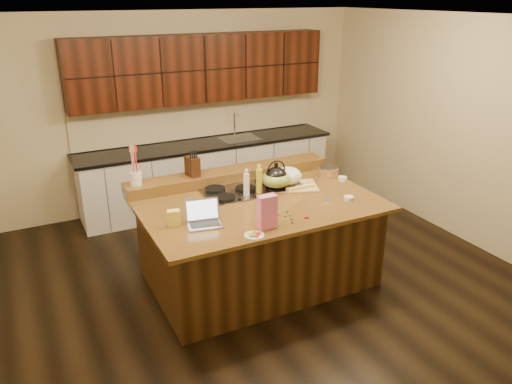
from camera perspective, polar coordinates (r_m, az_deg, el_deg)
name	(u,v)px	position (r m, az deg, el deg)	size (l,w,h in m)	color
room	(258,161)	(4.96, 0.26, 3.57)	(5.52, 5.02, 2.72)	black
island	(258,240)	(5.30, 0.24, -5.56)	(2.40, 1.60, 0.92)	black
back_ledge	(230,175)	(5.68, -2.95, 1.99)	(2.40, 0.30, 0.12)	black
cooktop	(246,190)	(5.35, -1.20, 0.25)	(0.92, 0.52, 0.05)	gray
back_counter	(206,139)	(7.13, -5.73, 6.07)	(3.70, 0.66, 2.40)	silver
kettle	(276,177)	(5.33, 2.31, 1.72)	(0.25, 0.25, 0.22)	black
green_bowl	(276,179)	(5.33, 2.30, 1.49)	(0.32, 0.32, 0.18)	olive
laptop	(204,218)	(4.62, -6.02, -2.94)	(0.35, 0.30, 0.22)	#B7B7BC
oil_bottle	(259,181)	(5.26, 0.34, 1.22)	(0.07, 0.07, 0.27)	gold
vinegar_bottle	(246,185)	(5.19, -1.10, 0.81)	(0.06, 0.06, 0.25)	silver
wooden_tray	(289,178)	(5.48, 3.80, 1.60)	(0.62, 0.54, 0.21)	tan
ramekin_a	(349,198)	(5.20, 10.54, -0.72)	(0.10, 0.10, 0.04)	white
ramekin_b	(342,179)	(5.74, 9.85, 1.51)	(0.10, 0.10, 0.04)	white
ramekin_c	(303,183)	(5.54, 5.39, 1.00)	(0.10, 0.10, 0.04)	white
strainer_bowl	(328,172)	(5.88, 8.23, 2.33)	(0.24, 0.24, 0.09)	#996B3F
kitchen_timer	(328,198)	(5.15, 8.18, -0.63)	(0.08, 0.08, 0.07)	silver
pink_bag	(267,212)	(4.48, 1.28, -2.27)	(0.17, 0.09, 0.31)	#D66597
candy_plate	(254,235)	(4.38, -0.20, -4.98)	(0.18, 0.18, 0.01)	white
package_box	(174,218)	(4.60, -9.36, -2.98)	(0.11, 0.08, 0.15)	#EDE353
utensil_crock	(136,179)	(5.32, -13.56, 1.50)	(0.12, 0.12, 0.14)	white
knife_block	(192,166)	(5.47, -7.28, 2.91)	(0.11, 0.18, 0.22)	black
gumdrop_0	(275,222)	(4.63, 2.19, -3.44)	(0.02, 0.02, 0.02)	red
gumdrop_1	(290,215)	(4.78, 3.87, -2.65)	(0.02, 0.02, 0.02)	#198C26
gumdrop_2	(305,217)	(4.74, 5.67, -2.90)	(0.02, 0.02, 0.02)	red
gumdrop_3	(259,222)	(4.62, 0.35, -3.49)	(0.02, 0.02, 0.02)	#198C26
gumdrop_4	(308,218)	(4.74, 5.96, -2.93)	(0.02, 0.02, 0.02)	red
gumdrop_5	(266,220)	(4.67, 1.19, -3.16)	(0.02, 0.02, 0.02)	#198C26
gumdrop_6	(277,214)	(4.79, 2.36, -2.54)	(0.02, 0.02, 0.02)	red
gumdrop_7	(292,222)	(4.63, 4.15, -3.45)	(0.02, 0.02, 0.02)	#198C26
gumdrop_8	(275,221)	(4.64, 2.21, -3.37)	(0.02, 0.02, 0.02)	red
gumdrop_9	(291,219)	(4.70, 4.05, -3.07)	(0.02, 0.02, 0.02)	#198C26
gumdrop_10	(279,214)	(4.79, 2.60, -2.56)	(0.02, 0.02, 0.02)	red
gumdrop_11	(285,216)	(4.75, 3.34, -2.75)	(0.02, 0.02, 0.02)	#198C26
gumdrop_12	(263,217)	(4.73, 0.81, -2.85)	(0.02, 0.02, 0.02)	red
gumdrop_13	(287,211)	(4.85, 3.57, -2.24)	(0.02, 0.02, 0.02)	#198C26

